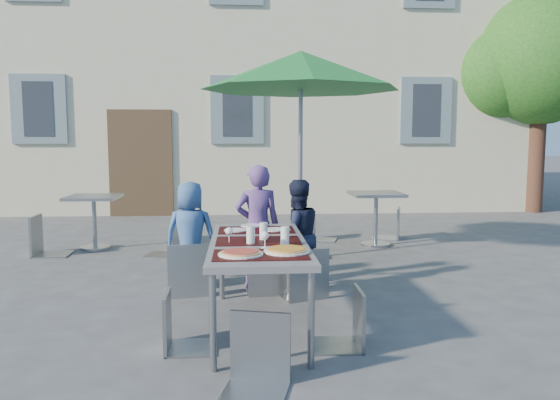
{
  "coord_description": "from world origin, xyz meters",
  "views": [
    {
      "loc": [
        0.07,
        -4.0,
        1.61
      ],
      "look_at": [
        0.46,
        1.42,
        1.0
      ],
      "focal_mm": 35.0,
      "sensor_mm": 36.0,
      "label": 1
    }
  ],
  "objects": [
    {
      "name": "cafe_table_0",
      "position": [
        -2.07,
        4.02,
        0.55
      ],
      "size": [
        0.73,
        0.73,
        0.79
      ],
      "color": "#9C9FA3",
      "rests_on": "ground"
    },
    {
      "name": "chair_1",
      "position": [
        0.35,
        1.54,
        0.61
      ],
      "size": [
        0.5,
        0.51,
        1.03
      ],
      "color": "gray",
      "rests_on": "ground"
    },
    {
      "name": "chair_0",
      "position": [
        -0.46,
        1.55,
        0.62
      ],
      "size": [
        0.53,
        0.53,
        1.04
      ],
      "color": "#92999E",
      "rests_on": "ground"
    },
    {
      "name": "glassware",
      "position": [
        0.24,
        0.42,
        0.83
      ],
      "size": [
        0.52,
        0.4,
        0.15
      ],
      "color": "silver",
      "rests_on": "dining_table"
    },
    {
      "name": "patio_umbrella",
      "position": [
        0.85,
        3.16,
        2.46
      ],
      "size": [
        2.61,
        2.61,
        2.74
      ],
      "color": "#9C9FA3",
      "rests_on": "ground"
    },
    {
      "name": "pizza_near_left",
      "position": [
        0.06,
        -0.03,
        0.77
      ],
      "size": [
        0.33,
        0.33,
        0.03
      ],
      "color": "white",
      "rests_on": "dining_table"
    },
    {
      "name": "bg_chair_l_1",
      "position": [
        1.3,
        4.5,
        0.49
      ],
      "size": [
        0.47,
        0.47,
        0.85
      ],
      "color": "gray",
      "rests_on": "ground"
    },
    {
      "name": "child_0",
      "position": [
        -0.48,
        1.88,
        0.58
      ],
      "size": [
        0.61,
        0.44,
        1.15
      ],
      "primitive_type": "imported",
      "rotation": [
        0.0,
        0.0,
        3.0
      ],
      "color": "#33578E",
      "rests_on": "ground"
    },
    {
      "name": "bg_chair_r_1",
      "position": [
        2.49,
        4.54,
        0.56
      ],
      "size": [
        0.54,
        0.54,
        0.96
      ],
      "color": "#93999F",
      "rests_on": "ground"
    },
    {
      "name": "tree",
      "position": [
        6.55,
        7.54,
        3.25
      ],
      "size": [
        3.6,
        3.0,
        4.7
      ],
      "color": "#43281D",
      "rests_on": "ground"
    },
    {
      "name": "chair_2",
      "position": [
        0.7,
        1.35,
        0.58
      ],
      "size": [
        0.56,
        0.56,
        0.99
      ],
      "color": "gray",
      "rests_on": "ground"
    },
    {
      "name": "child_2",
      "position": [
        0.64,
        1.64,
        0.59
      ],
      "size": [
        0.65,
        0.51,
        1.18
      ],
      "primitive_type": "imported",
      "rotation": [
        0.0,
        0.0,
        3.49
      ],
      "color": "#171C34",
      "rests_on": "ground"
    },
    {
      "name": "building",
      "position": [
        -0.0,
        11.5,
        4.85
      ],
      "size": [
        13.6,
        8.2,
        11.1
      ],
      "color": "#BAB495",
      "rests_on": "ground"
    },
    {
      "name": "chair_3",
      "position": [
        -0.41,
        0.08,
        0.49
      ],
      "size": [
        0.39,
        0.38,
        0.85
      ],
      "color": "gray",
      "rests_on": "ground"
    },
    {
      "name": "ground",
      "position": [
        0.0,
        0.0,
        0.0
      ],
      "size": [
        90.0,
        90.0,
        0.0
      ],
      "primitive_type": "plane",
      "color": "#414042",
      "rests_on": "ground"
    },
    {
      "name": "place_settings",
      "position": [
        0.19,
        1.12,
        0.76
      ],
      "size": [
        0.62,
        0.47,
        0.01
      ],
      "color": "white",
      "rests_on": "dining_table"
    },
    {
      "name": "bg_chair_l_0",
      "position": [
        -2.66,
        3.66,
        0.62
      ],
      "size": [
        0.48,
        0.48,
        1.05
      ],
      "color": "gray",
      "rests_on": "ground"
    },
    {
      "name": "child_1",
      "position": [
        0.24,
        1.81,
        0.67
      ],
      "size": [
        0.5,
        0.35,
        1.33
      ],
      "primitive_type": "imported",
      "rotation": [
        0.0,
        0.0,
        3.21
      ],
      "color": "#583B7A",
      "rests_on": "ground"
    },
    {
      "name": "chair_4",
      "position": [
        0.88,
        0.05,
        0.5
      ],
      "size": [
        0.39,
        0.39,
        0.86
      ],
      "color": "gray",
      "rests_on": "ground"
    },
    {
      "name": "bg_chair_r_0",
      "position": [
        -0.93,
        3.5,
        0.57
      ],
      "size": [
        0.51,
        0.5,
        0.97
      ],
      "color": "gray",
      "rests_on": "ground"
    },
    {
      "name": "chair_5",
      "position": [
        0.16,
        -0.62,
        0.53
      ],
      "size": [
        0.49,
        0.49,
        0.91
      ],
      "color": "gray",
      "rests_on": "ground"
    },
    {
      "name": "cafe_table_1",
      "position": [
        2.08,
        3.97,
        0.57
      ],
      "size": [
        0.75,
        0.75,
        0.81
      ],
      "color": "#9C9FA3",
      "rests_on": "ground"
    },
    {
      "name": "pizza_near_right",
      "position": [
        0.41,
        0.05,
        0.77
      ],
      "size": [
        0.35,
        0.35,
        0.03
      ],
      "color": "white",
      "rests_on": "dining_table"
    },
    {
      "name": "dining_table",
      "position": [
        0.21,
        0.52,
        0.7
      ],
      "size": [
        0.8,
        1.85,
        0.76
      ],
      "color": "#48484D",
      "rests_on": "ground"
    }
  ]
}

